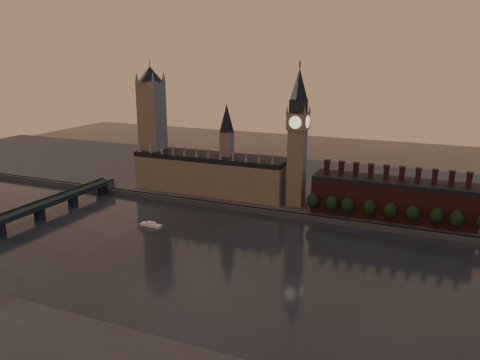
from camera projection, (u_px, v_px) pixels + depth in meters
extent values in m
plane|color=black|center=(222.00, 264.00, 265.60)|extent=(900.00, 900.00, 0.00)
cube|color=#434348|center=(274.00, 213.00, 344.94)|extent=(900.00, 4.00, 4.00)
cube|color=#434348|center=(307.00, 183.00, 424.80)|extent=(900.00, 180.00, 4.00)
cube|color=#7F735A|center=(211.00, 176.00, 387.90)|extent=(130.00, 30.00, 28.00)
cube|color=black|center=(210.00, 157.00, 383.79)|extent=(130.00, 30.00, 4.00)
cube|color=#7F735A|center=(227.00, 146.00, 375.48)|extent=(9.00, 9.00, 24.00)
cone|color=black|center=(227.00, 118.00, 369.56)|extent=(12.00, 12.00, 22.00)
cone|color=#7F735A|center=(140.00, 146.00, 392.16)|extent=(2.60, 2.60, 10.00)
cone|color=#7F735A|center=(151.00, 147.00, 388.05)|extent=(2.60, 2.60, 10.00)
cone|color=#7F735A|center=(162.00, 148.00, 383.95)|extent=(2.60, 2.60, 10.00)
cone|color=#7F735A|center=(173.00, 149.00, 379.84)|extent=(2.60, 2.60, 10.00)
cone|color=#7F735A|center=(185.00, 150.00, 375.73)|extent=(2.60, 2.60, 10.00)
cone|color=#7F735A|center=(196.00, 151.00, 371.62)|extent=(2.60, 2.60, 10.00)
cone|color=#7F735A|center=(208.00, 152.00, 367.51)|extent=(2.60, 2.60, 10.00)
cone|color=#7F735A|center=(221.00, 153.00, 363.41)|extent=(2.60, 2.60, 10.00)
cone|color=#7F735A|center=(233.00, 154.00, 359.30)|extent=(2.60, 2.60, 10.00)
cone|color=#7F735A|center=(246.00, 155.00, 355.19)|extent=(2.60, 2.60, 10.00)
cone|color=#7F735A|center=(259.00, 157.00, 351.08)|extent=(2.60, 2.60, 10.00)
cone|color=#7F735A|center=(273.00, 158.00, 346.97)|extent=(2.60, 2.60, 10.00)
cube|color=#7F735A|center=(153.00, 134.00, 401.00)|extent=(18.00, 18.00, 90.00)
cone|color=black|center=(150.00, 74.00, 387.89)|extent=(24.00, 24.00, 12.00)
cylinder|color=#232326|center=(150.00, 66.00, 386.35)|extent=(0.50, 0.50, 12.00)
cone|color=#7F735A|center=(136.00, 76.00, 384.37)|extent=(3.00, 3.00, 8.00)
cone|color=#7F735A|center=(153.00, 77.00, 378.24)|extent=(3.00, 3.00, 8.00)
cone|color=#7F735A|center=(147.00, 76.00, 398.56)|extent=(3.00, 3.00, 8.00)
cone|color=#7F735A|center=(164.00, 76.00, 392.44)|extent=(3.00, 3.00, 8.00)
cube|color=#7F735A|center=(297.00, 168.00, 350.89)|extent=(12.00, 12.00, 58.00)
cube|color=#7F735A|center=(298.00, 121.00, 341.89)|extent=(14.00, 14.00, 12.00)
cube|color=#232326|center=(299.00, 106.00, 339.07)|extent=(11.00, 11.00, 10.00)
cone|color=black|center=(299.00, 84.00, 334.95)|extent=(13.00, 13.00, 22.00)
cylinder|color=#232326|center=(300.00, 64.00, 331.48)|extent=(1.00, 1.00, 5.00)
cylinder|color=beige|center=(295.00, 122.00, 335.50)|extent=(9.00, 0.50, 9.00)
cylinder|color=beige|center=(301.00, 120.00, 348.28)|extent=(9.00, 0.50, 9.00)
cylinder|color=beige|center=(289.00, 121.00, 344.65)|extent=(0.50, 9.00, 9.00)
cylinder|color=beige|center=(308.00, 122.00, 339.14)|extent=(0.50, 9.00, 9.00)
cone|color=#7F735A|center=(287.00, 109.00, 336.30)|extent=(2.00, 2.00, 6.00)
cone|color=#7F735A|center=(305.00, 110.00, 331.32)|extent=(2.00, 2.00, 6.00)
cone|color=#7F735A|center=(293.00, 108.00, 347.84)|extent=(2.00, 2.00, 6.00)
cone|color=#7F735A|center=(310.00, 108.00, 342.86)|extent=(2.00, 2.00, 6.00)
cube|color=#4E251E|center=(392.00, 200.00, 328.45)|extent=(110.00, 25.00, 24.00)
cube|color=black|center=(393.00, 182.00, 324.98)|extent=(110.00, 25.00, 3.00)
cube|color=#4E251E|center=(327.00, 167.00, 341.44)|extent=(3.50, 3.50, 9.00)
cube|color=#232326|center=(327.00, 161.00, 340.15)|extent=(4.20, 4.20, 1.00)
cube|color=#4E251E|center=(341.00, 169.00, 337.44)|extent=(3.50, 3.50, 9.00)
cube|color=#232326|center=(342.00, 162.00, 336.15)|extent=(4.20, 4.20, 1.00)
cube|color=#4E251E|center=(356.00, 170.00, 333.44)|extent=(3.50, 3.50, 9.00)
cube|color=#232326|center=(356.00, 163.00, 332.15)|extent=(4.20, 4.20, 1.00)
cube|color=#4E251E|center=(371.00, 171.00, 329.44)|extent=(3.50, 3.50, 9.00)
cube|color=#232326|center=(371.00, 164.00, 328.15)|extent=(4.20, 4.20, 1.00)
cube|color=#4E251E|center=(386.00, 173.00, 325.44)|extent=(3.50, 3.50, 9.00)
cube|color=#232326|center=(387.00, 166.00, 324.15)|extent=(4.20, 4.20, 1.00)
cube|color=#4E251E|center=(402.00, 174.00, 321.44)|extent=(3.50, 3.50, 9.00)
cube|color=#232326|center=(403.00, 167.00, 320.15)|extent=(4.20, 4.20, 1.00)
cube|color=#4E251E|center=(418.00, 176.00, 317.44)|extent=(3.50, 3.50, 9.00)
cube|color=#232326|center=(419.00, 169.00, 316.15)|extent=(4.20, 4.20, 1.00)
cube|color=#4E251E|center=(435.00, 177.00, 313.44)|extent=(3.50, 3.50, 9.00)
cube|color=#232326|center=(436.00, 170.00, 312.16)|extent=(4.20, 4.20, 1.00)
cube|color=#4E251E|center=(452.00, 179.00, 309.44)|extent=(3.50, 3.50, 9.00)
cube|color=#232326|center=(453.00, 171.00, 308.16)|extent=(4.20, 4.20, 1.00)
cube|color=#4E251E|center=(469.00, 180.00, 305.44)|extent=(3.50, 3.50, 9.00)
cube|color=#232326|center=(470.00, 173.00, 304.16)|extent=(4.20, 4.20, 1.00)
cylinder|color=black|center=(312.00, 209.00, 337.56)|extent=(0.80, 0.80, 6.00)
ellipsoid|color=black|center=(313.00, 201.00, 335.89)|extent=(8.60, 8.60, 10.75)
cylinder|color=black|center=(331.00, 212.00, 331.94)|extent=(0.80, 0.80, 6.00)
ellipsoid|color=black|center=(332.00, 203.00, 330.27)|extent=(8.60, 8.60, 10.75)
cylinder|color=black|center=(347.00, 214.00, 327.71)|extent=(0.80, 0.80, 6.00)
ellipsoid|color=black|center=(347.00, 205.00, 326.04)|extent=(8.60, 8.60, 10.75)
cylinder|color=black|center=(369.00, 216.00, 322.70)|extent=(0.80, 0.80, 6.00)
ellipsoid|color=black|center=(370.00, 207.00, 321.03)|extent=(8.60, 8.60, 10.75)
cylinder|color=black|center=(389.00, 219.00, 316.62)|extent=(0.80, 0.80, 6.00)
ellipsoid|color=black|center=(390.00, 210.00, 314.95)|extent=(8.60, 8.60, 10.75)
cylinder|color=black|center=(412.00, 222.00, 310.89)|extent=(0.80, 0.80, 6.00)
ellipsoid|color=black|center=(413.00, 213.00, 309.22)|extent=(8.60, 8.60, 10.75)
cylinder|color=black|center=(435.00, 225.00, 306.15)|extent=(0.80, 0.80, 6.00)
ellipsoid|color=black|center=(437.00, 216.00, 304.48)|extent=(8.60, 8.60, 10.75)
cylinder|color=black|center=(455.00, 228.00, 300.71)|extent=(0.80, 0.80, 6.00)
ellipsoid|color=black|center=(457.00, 219.00, 299.03)|extent=(8.60, 8.60, 10.75)
cube|color=#1C2C28|center=(13.00, 216.00, 318.21)|extent=(12.00, 200.00, 2.50)
cube|color=#1C2C28|center=(7.00, 212.00, 319.83)|extent=(1.00, 200.00, 1.30)
cube|color=#1C2C28|center=(19.00, 214.00, 315.61)|extent=(1.00, 200.00, 1.30)
cube|color=#434348|center=(105.00, 184.00, 403.01)|extent=(14.00, 8.00, 6.00)
cylinder|color=#232326|center=(39.00, 213.00, 339.05)|extent=(8.00, 8.00, 7.75)
cylinder|color=#232326|center=(73.00, 200.00, 369.21)|extent=(8.00, 8.00, 7.75)
cylinder|color=#232326|center=(101.00, 189.00, 399.38)|extent=(8.00, 8.00, 7.75)
cube|color=white|center=(151.00, 225.00, 323.57)|extent=(15.84, 5.35, 1.78)
cube|color=white|center=(151.00, 223.00, 323.17)|extent=(6.87, 3.72, 1.34)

